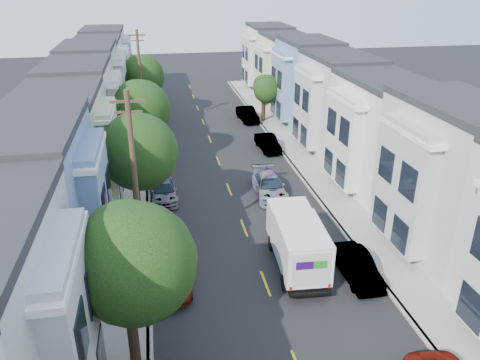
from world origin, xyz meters
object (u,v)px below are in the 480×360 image
(tree_b, at_px, (133,264))
(parked_right_b, at_px, (357,266))
(lead_sedan, at_px, (269,186))
(tree_e, at_px, (142,77))
(fedex_truck, at_px, (297,241))
(parked_right_c, at_px, (268,143))
(tree_far_r, at_px, (266,90))
(utility_pole_near, at_px, (136,189))
(parked_left_c, at_px, (170,272))
(parked_left_d, at_px, (164,191))
(utility_pole_far, at_px, (141,81))
(tree_d, at_px, (140,110))
(tree_c, at_px, (138,152))
(parked_right_d, at_px, (247,114))

(tree_b, distance_m, parked_right_b, 12.73)
(lead_sedan, bearing_deg, tree_e, 115.35)
(fedex_truck, height_order, parked_right_c, fedex_truck)
(tree_e, bearing_deg, tree_far_r, -12.33)
(utility_pole_near, bearing_deg, parked_left_c, -37.10)
(fedex_truck, height_order, parked_left_d, fedex_truck)
(parked_left_d, bearing_deg, tree_e, 91.40)
(fedex_truck, relative_size, parked_right_c, 1.46)
(tree_e, xyz_separation_m, utility_pole_far, (0.00, -3.90, 0.33))
(lead_sedan, xyz_separation_m, parked_right_b, (2.15, -10.84, -0.05))
(utility_pole_far, relative_size, parked_right_b, 2.39)
(tree_far_r, distance_m, parked_right_c, 9.77)
(tree_d, height_order, utility_pole_far, utility_pole_far)
(tree_far_r, xyz_separation_m, parked_left_d, (-11.80, -17.73, -2.90))
(parked_left_c, bearing_deg, tree_c, 108.57)
(fedex_truck, height_order, parked_right_d, fedex_truck)
(tree_far_r, relative_size, utility_pole_far, 0.51)
(tree_c, distance_m, lead_sedan, 10.61)
(lead_sedan, relative_size, parked_left_d, 1.15)
(parked_left_c, xyz_separation_m, parked_right_c, (9.80, 18.94, -0.00))
(tree_far_r, bearing_deg, tree_e, 167.67)
(tree_far_r, relative_size, parked_left_c, 1.01)
(parked_left_c, height_order, parked_left_d, parked_left_c)
(fedex_truck, relative_size, parked_left_d, 1.42)
(parked_left_c, bearing_deg, parked_left_d, 95.95)
(parked_left_c, distance_m, parked_left_d, 10.34)
(tree_d, bearing_deg, parked_left_c, -85.11)
(utility_pole_far, relative_size, lead_sedan, 2.02)
(parked_right_b, bearing_deg, parked_left_d, 129.56)
(tree_b, height_order, fedex_truck, tree_b)
(parked_left_c, relative_size, parked_right_d, 1.13)
(tree_e, xyz_separation_m, fedex_truck, (8.34, -30.61, -3.17))
(tree_b, bearing_deg, lead_sedan, 58.99)
(tree_e, relative_size, parked_right_b, 1.72)
(utility_pole_far, xyz_separation_m, parked_left_c, (1.40, -27.06, -4.45))
(tree_far_r, distance_m, utility_pole_near, 30.11)
(tree_e, height_order, utility_pole_near, utility_pole_near)
(tree_b, bearing_deg, tree_d, 90.00)
(tree_e, distance_m, parked_right_d, 12.16)
(parked_right_c, bearing_deg, lead_sedan, -106.32)
(parked_left_c, bearing_deg, tree_b, -98.38)
(utility_pole_far, distance_m, parked_right_d, 12.12)
(fedex_truck, xyz_separation_m, parked_right_c, (2.86, 18.59, -0.95))
(tree_far_r, relative_size, utility_pole_near, 0.51)
(parked_left_d, bearing_deg, parked_right_b, -52.33)
(tree_d, bearing_deg, parked_left_d, -76.94)
(tree_d, relative_size, lead_sedan, 1.51)
(tree_b, height_order, parked_left_c, tree_b)
(tree_far_r, xyz_separation_m, utility_pole_far, (-13.20, -1.02, 1.60))
(tree_b, height_order, parked_right_d, tree_b)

